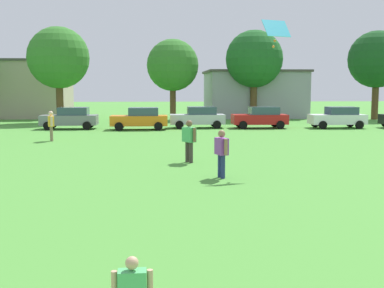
% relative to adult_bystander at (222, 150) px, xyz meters
% --- Properties ---
extents(ground_plane, '(160.00, 160.00, 0.00)m').
position_rel_adult_bystander_xyz_m(ground_plane, '(-4.02, 14.65, -1.01)').
color(ground_plane, '#4C9338').
extents(adult_bystander, '(0.47, 0.78, 1.70)m').
position_rel_adult_bystander_xyz_m(adult_bystander, '(0.00, 0.00, 0.00)').
color(adult_bystander, navy).
rests_on(adult_bystander, ground).
extents(bystander_near_trees, '(0.60, 0.74, 1.81)m').
position_rel_adult_bystander_xyz_m(bystander_near_trees, '(-0.90, 3.60, 0.06)').
color(bystander_near_trees, '#3F3833').
rests_on(bystander_near_trees, ground).
extents(bystander_midfield, '(0.48, 0.83, 1.80)m').
position_rel_adult_bystander_xyz_m(bystander_midfield, '(-8.57, 12.51, 0.06)').
color(bystander_midfield, '#8C7259').
rests_on(bystander_midfield, ground).
extents(kite, '(1.16, 0.81, 1.07)m').
position_rel_adult_bystander_xyz_m(kite, '(2.33, 1.85, 4.36)').
color(kite, '#3FBFE5').
extents(parked_car_gray_0, '(4.30, 2.02, 1.68)m').
position_rel_adult_bystander_xyz_m(parked_car_gray_0, '(-8.94, 21.05, -0.15)').
color(parked_car_gray_0, slate).
rests_on(parked_car_gray_0, ground).
extents(parked_car_orange_1, '(4.30, 2.02, 1.68)m').
position_rel_adult_bystander_xyz_m(parked_car_orange_1, '(-3.52, 20.03, -0.15)').
color(parked_car_orange_1, orange).
rests_on(parked_car_orange_1, ground).
extents(parked_car_silver_2, '(4.30, 2.02, 1.68)m').
position_rel_adult_bystander_xyz_m(parked_car_silver_2, '(1.04, 21.33, -0.15)').
color(parked_car_silver_2, silver).
rests_on(parked_car_silver_2, ground).
extents(parked_car_red_3, '(4.30, 2.02, 1.68)m').
position_rel_adult_bystander_xyz_m(parked_car_red_3, '(5.93, 20.78, -0.15)').
color(parked_car_red_3, red).
rests_on(parked_car_red_3, ground).
extents(parked_car_white_4, '(4.30, 2.02, 1.68)m').
position_rel_adult_bystander_xyz_m(parked_car_white_4, '(12.09, 20.38, -0.15)').
color(parked_car_white_4, white).
rests_on(parked_car_white_4, ground).
extents(tree_left, '(5.56, 5.56, 8.67)m').
position_rel_adult_bystander_xyz_m(tree_left, '(-11.08, 28.03, 4.84)').
color(tree_left, brown).
rests_on(tree_left, ground).
extents(tree_center_left, '(5.10, 5.10, 7.95)m').
position_rel_adult_bystander_xyz_m(tree_center_left, '(-0.65, 31.18, 4.36)').
color(tree_center_left, brown).
rests_on(tree_center_left, ground).
extents(tree_center_right, '(5.72, 5.72, 8.91)m').
position_rel_adult_bystander_xyz_m(tree_center_right, '(7.50, 31.27, 5.01)').
color(tree_center_right, brown).
rests_on(tree_center_right, ground).
extents(tree_right, '(5.68, 5.68, 8.86)m').
position_rel_adult_bystander_xyz_m(tree_right, '(19.75, 30.43, 4.97)').
color(tree_right, brown).
rests_on(tree_right, ground).
extents(house_left, '(10.56, 8.88, 5.04)m').
position_rel_adult_bystander_xyz_m(house_left, '(8.40, 35.82, 1.52)').
color(house_left, '#9999A3').
rests_on(house_left, ground).
extents(house_right, '(9.63, 6.30, 6.10)m').
position_rel_adult_bystander_xyz_m(house_right, '(-16.28, 35.82, 2.05)').
color(house_right, tan).
rests_on(house_right, ground).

